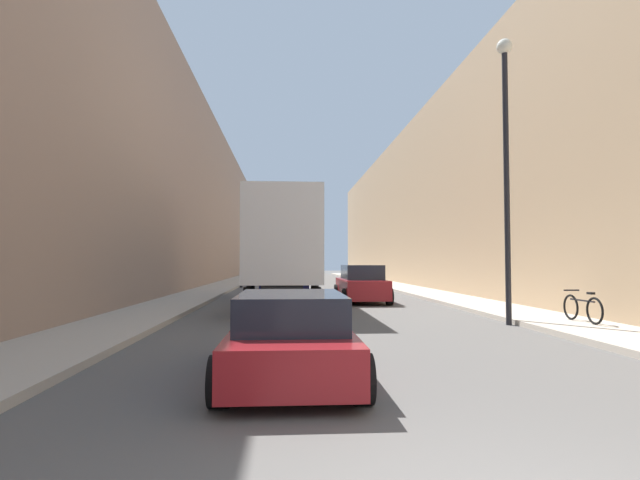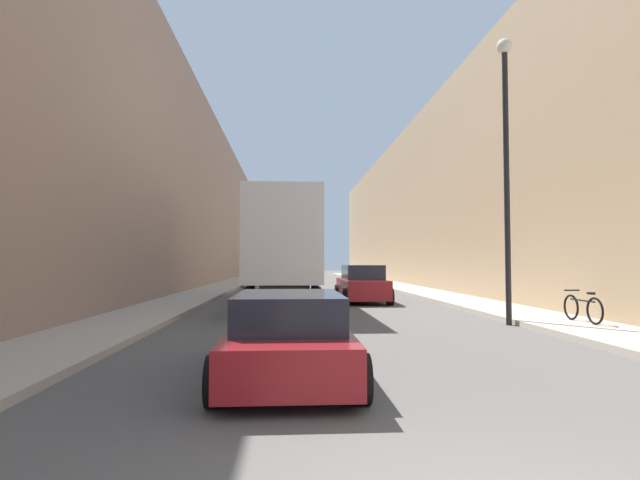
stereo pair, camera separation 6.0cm
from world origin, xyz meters
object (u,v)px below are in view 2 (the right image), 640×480
at_px(street_lamp, 506,145).
at_px(traffic_signal_gantry, 265,227).
at_px(suv_car, 362,284).
at_px(sedan_car, 289,336).
at_px(parked_bicycle, 583,308).
at_px(semi_truck, 284,250).

bearing_deg(street_lamp, traffic_signal_gantry, 110.42).
height_order(suv_car, traffic_signal_gantry, traffic_signal_gantry).
relative_size(sedan_car, suv_car, 0.92).
bearing_deg(sedan_car, parked_bicycle, 33.69).
xyz_separation_m(semi_truck, suv_car, (3.47, 1.29, -1.52)).
bearing_deg(parked_bicycle, sedan_car, -146.31).
relative_size(semi_truck, traffic_signal_gantry, 2.16).
xyz_separation_m(sedan_car, street_lamp, (6.24, 6.02, 4.54)).
height_order(semi_truck, street_lamp, street_lamp).
relative_size(semi_truck, suv_car, 2.69).
bearing_deg(traffic_signal_gantry, sedan_car, -86.38).
bearing_deg(suv_car, semi_truck, -159.62).
height_order(semi_truck, sedan_car, semi_truck).
bearing_deg(traffic_signal_gantry, semi_truck, -83.89).
relative_size(semi_truck, sedan_car, 2.93).
bearing_deg(semi_truck, traffic_signal_gantry, 96.11).
relative_size(sedan_car, parked_bicycle, 2.43).
bearing_deg(street_lamp, sedan_car, -136.02).
xyz_separation_m(sedan_car, traffic_signal_gantry, (-1.74, 27.44, 3.65)).
xyz_separation_m(traffic_signal_gantry, parked_bicycle, (9.73, -22.12, -3.75)).
bearing_deg(traffic_signal_gantry, parked_bicycle, -66.27).
height_order(sedan_car, suv_car, suv_car).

